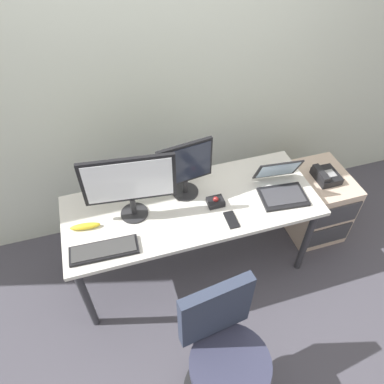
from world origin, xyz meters
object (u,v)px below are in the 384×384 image
at_px(office_chair, 224,358).
at_px(banana, 85,226).
at_px(coffee_mug, 152,184).
at_px(cell_phone, 231,220).
at_px(monitor_side, 185,167).
at_px(file_cabinet, 315,203).
at_px(monitor_main, 129,183).
at_px(laptop, 281,187).
at_px(trackball_mouse, 216,202).
at_px(desk_phone, 326,176).
at_px(keyboard, 104,250).

height_order(office_chair, banana, office_chair).
distance_m(coffee_mug, cell_phone, 0.61).
bearing_deg(monitor_side, file_cabinet, -1.97).
bearing_deg(office_chair, monitor_main, 107.14).
bearing_deg(cell_phone, monitor_main, 159.06).
distance_m(monitor_side, laptop, 0.68).
height_order(monitor_side, coffee_mug, monitor_side).
height_order(file_cabinet, trackball_mouse, trackball_mouse).
bearing_deg(trackball_mouse, monitor_side, 135.00).
xyz_separation_m(desk_phone, banana, (-1.80, -0.07, 0.11)).
bearing_deg(laptop, trackball_mouse, 177.32).
bearing_deg(monitor_main, keyboard, -133.33).
bearing_deg(cell_phone, banana, 168.06).
xyz_separation_m(desk_phone, cell_phone, (-0.89, -0.27, 0.09)).
bearing_deg(banana, trackball_mouse, -2.80).
bearing_deg(monitor_main, office_chair, -72.86).
bearing_deg(office_chair, monitor_side, 85.37).
bearing_deg(office_chair, coffee_mug, 96.25).
relative_size(office_chair, coffee_mug, 10.00).
relative_size(office_chair, keyboard, 2.30).
relative_size(file_cabinet, laptop, 1.65).
xyz_separation_m(laptop, coffee_mug, (-0.84, 0.29, -0.01)).
xyz_separation_m(monitor_main, laptop, (1.01, -0.09, -0.23)).
relative_size(office_chair, cell_phone, 6.73).
bearing_deg(office_chair, laptop, 50.08).
distance_m(file_cabinet, laptop, 0.68).
bearing_deg(monitor_side, trackball_mouse, -45.00).
height_order(file_cabinet, keyboard, keyboard).
distance_m(file_cabinet, office_chair, 1.57).
bearing_deg(desk_phone, trackball_mouse, -173.42).
distance_m(file_cabinet, coffee_mug, 1.40).
relative_size(monitor_side, coffee_mug, 4.40).
bearing_deg(file_cabinet, desk_phone, -116.78).
bearing_deg(coffee_mug, desk_phone, -6.94).
relative_size(desk_phone, cell_phone, 1.41).
relative_size(desk_phone, monitor_main, 0.35).
relative_size(file_cabinet, banana, 3.06).
relative_size(desk_phone, trackball_mouse, 1.82).
xyz_separation_m(office_chair, banana, (-0.61, 0.92, 0.29)).
relative_size(monitor_main, monitor_side, 1.35).
bearing_deg(trackball_mouse, office_chair, -105.72).
bearing_deg(trackball_mouse, monitor_main, 172.49).
distance_m(office_chair, cell_phone, 0.82).
xyz_separation_m(monitor_main, cell_phone, (0.59, -0.24, -0.28)).
relative_size(file_cabinet, monitor_main, 1.02).
distance_m(trackball_mouse, cell_phone, 0.17).
bearing_deg(keyboard, cell_phone, 0.43).
bearing_deg(cell_phone, file_cabinet, 18.84).
bearing_deg(file_cabinet, monitor_main, -177.94).
distance_m(trackball_mouse, banana, 0.86).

